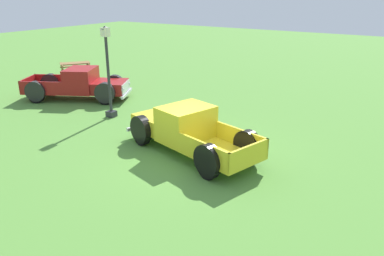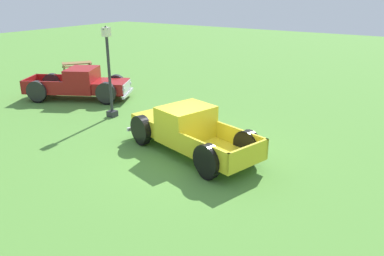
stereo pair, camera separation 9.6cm
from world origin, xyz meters
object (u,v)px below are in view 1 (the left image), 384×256
(pickup_truck_foreground, at_px, (185,130))
(pickup_truck_behind_left, at_px, (83,85))
(picnic_table, at_px, (75,67))
(lamp_post_far, at_px, (108,71))

(pickup_truck_foreground, height_order, pickup_truck_behind_left, pickup_truck_foreground)
(pickup_truck_behind_left, xyz_separation_m, picnic_table, (3.70, 4.81, -0.25))
(picnic_table, bearing_deg, lamp_post_far, -122.23)
(pickup_truck_behind_left, distance_m, lamp_post_far, 3.60)
(pickup_truck_foreground, xyz_separation_m, picnic_table, (6.29, 12.60, -0.25))
(pickup_truck_foreground, bearing_deg, picnic_table, 63.47)
(lamp_post_far, height_order, picnic_table, lamp_post_far)
(pickup_truck_behind_left, height_order, lamp_post_far, lamp_post_far)
(pickup_truck_foreground, bearing_deg, lamp_post_far, 74.50)
(pickup_truck_behind_left, bearing_deg, pickup_truck_foreground, -108.42)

